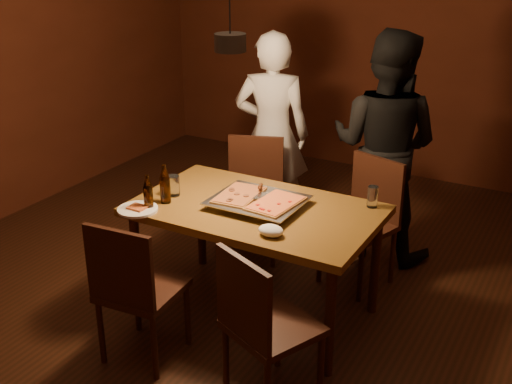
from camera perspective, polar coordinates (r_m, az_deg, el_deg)
The scene contains 19 objects.
room_shell at distance 3.77m, azimuth -2.22°, elevation 7.88°, with size 6.00×6.00×6.00m.
dining_table at distance 3.99m, azimuth -0.00°, elevation -2.30°, with size 1.50×0.90×0.75m.
chair_far_left at distance 4.85m, azimuth -0.19°, elevation 0.58°, with size 0.54×0.54×0.49m.
chair_far_right at distance 4.51m, azimuth 9.79°, elevation -1.56°, with size 0.53×0.53×0.49m.
chair_near_left at distance 3.65m, azimuth -10.91°, elevation -7.75°, with size 0.45×0.45×0.49m.
chair_near_right at distance 3.29m, azimuth 0.39°, elevation -10.94°, with size 0.55×0.55×0.49m.
pizza_tray at distance 3.96m, azimuth 0.14°, elevation -0.98°, with size 0.55×0.45×0.05m, color silver.
pizza_meat at distance 3.99m, azimuth -1.51°, elevation -0.22°, with size 0.23×0.36×0.02m, color maroon.
pizza_cheese at distance 3.87m, azimuth 1.77°, elevation -0.99°, with size 0.23×0.37×0.02m, color gold.
spatula at distance 3.96m, azimuth 0.23°, elevation -0.32°, with size 0.09×0.24×0.04m, color silver, non-canonical shape.
beer_bottle_a at distance 3.95m, azimuth -9.58°, elevation -0.01°, with size 0.06×0.06×0.22m.
beer_bottle_b at distance 4.02m, azimuth -8.10°, elevation 0.72°, with size 0.07×0.07×0.25m.
water_glass_left at distance 4.14m, azimuth -7.37°, elevation 0.56°, with size 0.08×0.08×0.13m, color silver.
water_glass_right at distance 4.00m, azimuth 10.32°, elevation -0.42°, with size 0.07×0.07×0.13m, color silver.
plate_slice at distance 3.97m, azimuth -10.48°, elevation -1.51°, with size 0.25×0.25×0.03m.
napkin at distance 3.59m, azimuth 1.33°, elevation -3.44°, with size 0.15×0.11×0.06m, color white.
diner_white at distance 5.13m, azimuth 1.42°, elevation 5.14°, with size 0.60×0.39×1.64m, color silver.
diner_dark at distance 4.82m, azimuth 11.33°, elevation 4.00°, with size 0.83×0.65×1.71m, color black.
pendant_lamp at distance 3.69m, azimuth -2.31°, elevation 13.30°, with size 0.18×0.18×1.10m.
Camera 1 is at (1.90, -3.11, 2.36)m, focal length 45.00 mm.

